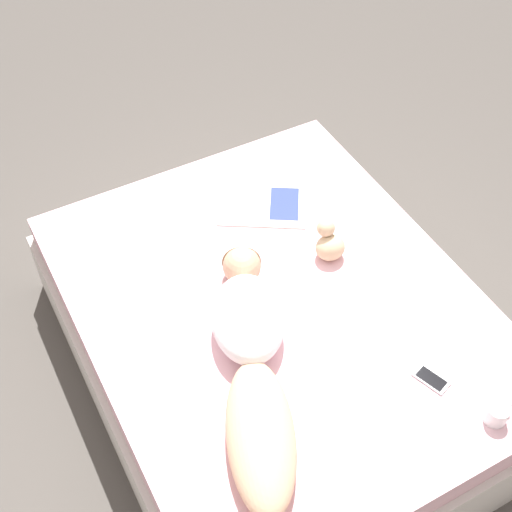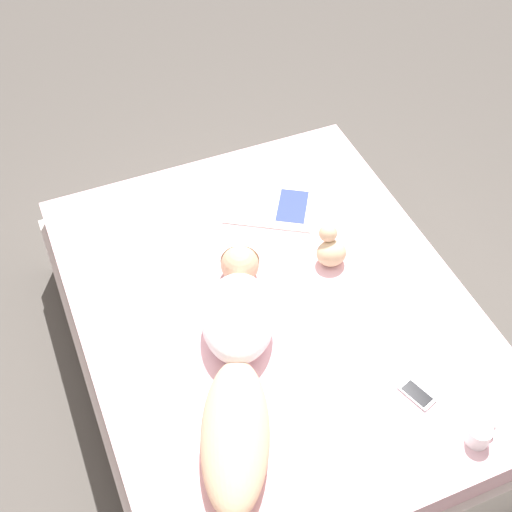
{
  "view_description": "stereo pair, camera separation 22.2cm",
  "coord_description": "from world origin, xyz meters",
  "views": [
    {
      "loc": [
        -1.01,
        -1.65,
        2.98
      ],
      "look_at": [
        0.02,
        0.25,
        0.58
      ],
      "focal_mm": 50.0,
      "sensor_mm": 36.0,
      "label": 1
    },
    {
      "loc": [
        -0.81,
        -1.74,
        2.98
      ],
      "look_at": [
        0.02,
        0.25,
        0.58
      ],
      "focal_mm": 50.0,
      "sensor_mm": 36.0,
      "label": 2
    }
  ],
  "objects": [
    {
      "name": "person",
      "position": [
        -0.26,
        -0.24,
        0.61
      ],
      "size": [
        0.68,
        1.23,
        0.2
      ],
      "rotation": [
        0.0,
        0.0,
        -0.4
      ],
      "color": "tan",
      "rests_on": "bed"
    },
    {
      "name": "open_magazine",
      "position": [
        0.24,
        0.58,
        0.53
      ],
      "size": [
        0.54,
        0.5,
        0.01
      ],
      "rotation": [
        0.0,
        0.0,
        -0.55
      ],
      "color": "silver",
      "rests_on": "bed"
    },
    {
      "name": "coffee_mug",
      "position": [
        0.45,
        -0.89,
        0.57
      ],
      "size": [
        0.12,
        0.09,
        0.08
      ],
      "color": "white",
      "rests_on": "bed"
    },
    {
      "name": "plush_toy",
      "position": [
        0.34,
        0.14,
        0.6
      ],
      "size": [
        0.14,
        0.15,
        0.19
      ],
      "color": "#D1B289",
      "rests_on": "bed"
    },
    {
      "name": "cell_phone",
      "position": [
        0.34,
        -0.63,
        0.53
      ],
      "size": [
        0.11,
        0.16,
        0.01
      ],
      "rotation": [
        0.0,
        0.0,
        0.34
      ],
      "color": "silver",
      "rests_on": "bed"
    },
    {
      "name": "ground_plane",
      "position": [
        0.0,
        0.0,
        0.0
      ],
      "size": [
        12.0,
        12.0,
        0.0
      ],
      "primitive_type": "plane",
      "color": "#4C4742"
    },
    {
      "name": "bed",
      "position": [
        0.0,
        0.0,
        0.26
      ],
      "size": [
        1.71,
        2.12,
        0.53
      ],
      "color": "beige",
      "rests_on": "ground_plane"
    }
  ]
}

